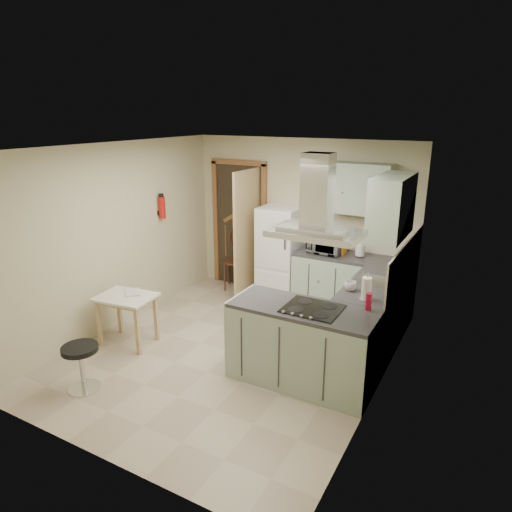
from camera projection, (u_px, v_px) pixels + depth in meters
The scene contains 28 objects.
floor at pixel (231, 352), 5.70m from camera, with size 4.20×4.20×0.00m, color tan.
ceiling at pixel (228, 147), 4.94m from camera, with size 4.20×4.20×0.00m, color silver.
back_wall at pixel (301, 221), 7.07m from camera, with size 3.60×3.60×0.00m, color #C0BA95.
left_wall at pixel (116, 237), 6.14m from camera, with size 4.20×4.20×0.00m, color #C0BA95.
right_wall at pixel (385, 283), 4.49m from camera, with size 4.20×4.20×0.00m, color #C0BA95.
doorway at pixel (239, 226), 7.61m from camera, with size 1.10×0.12×2.10m, color brown.
fridge at pixel (281, 255), 7.07m from camera, with size 0.60×0.60×1.50m, color white.
counter_back at pixel (332, 282), 6.76m from camera, with size 1.08×0.60×0.90m, color #9EB2A0.
counter_right at pixel (377, 310), 5.81m from camera, with size 0.60×1.95×0.90m, color #9EB2A0.
splashback at pixel (361, 235), 6.65m from camera, with size 1.68×0.02×0.50m, color beige.
wall_cabinet_back at pixel (361, 189), 6.31m from camera, with size 0.85×0.35×0.70m, color #9EB2A0.
wall_cabinet_right at pixel (392, 207), 5.10m from camera, with size 0.35×0.90×0.70m, color #9EB2A0.
peninsula at pixel (302, 345), 4.94m from camera, with size 1.55×0.65×0.90m, color #9EB2A0.
hob at pixel (313, 308), 4.76m from camera, with size 0.58×0.50×0.01m, color black.
extractor_hood at pixel (316, 233), 4.51m from camera, with size 0.90×0.55×0.10m, color silver.
sink at pixel (376, 281), 5.53m from camera, with size 0.45×0.40×0.01m, color silver.
fire_extinguisher at pixel (162, 208), 6.79m from camera, with size 0.10×0.10×0.32m, color #B2140F.
drop_leaf_table at pixel (128, 320), 5.83m from camera, with size 0.70×0.52×0.65m, color tan.
bentwood_chair at pixel (236, 261), 7.64m from camera, with size 0.42×0.42×0.95m, color #54331C.
stool at pixel (82, 367), 4.87m from camera, with size 0.38×0.38×0.51m, color black.
microwave at pixel (326, 244), 6.61m from camera, with size 0.49×0.33×0.27m, color black.
kettle at pixel (360, 250), 6.45m from camera, with size 0.14×0.14×0.20m, color silver.
cereal_box at pixel (343, 244), 6.57m from camera, with size 0.08×0.20×0.29m, color orange.
soap_bottle at pixel (399, 266), 5.83m from camera, with size 0.08×0.08×0.17m, color #AFB0BC.
paper_towel at pixel (366, 288), 4.96m from camera, with size 0.10×0.10×0.27m, color silver.
cup at pixel (350, 286), 5.24m from camera, with size 0.14×0.14×0.11m, color silver.
red_bottle at pixel (369, 301), 4.72m from camera, with size 0.06×0.06×0.18m, color #AA0E2E.
book at pixel (125, 290), 5.78m from camera, with size 0.18×0.25×0.11m, color #9F4635.
Camera 1 is at (2.70, -4.30, 2.87)m, focal length 32.00 mm.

